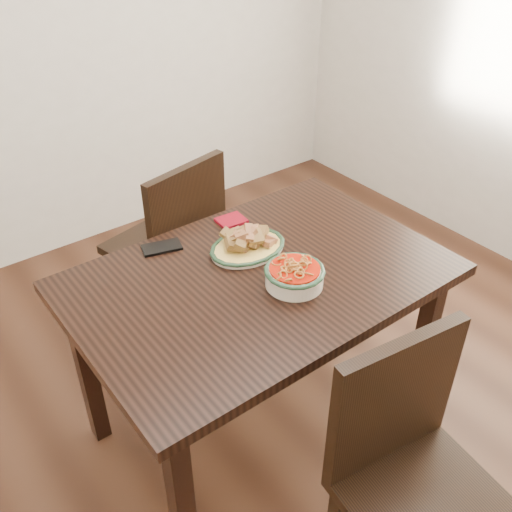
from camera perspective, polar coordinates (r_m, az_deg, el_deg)
floor at (r=2.47m, az=2.55°, el=-15.24°), size 3.50×3.50×0.00m
wall_back at (r=3.18m, az=-18.97°, el=22.40°), size 3.50×0.10×2.60m
dining_table at (r=1.97m, az=0.35°, el=-3.94°), size 1.25×0.83×0.75m
chair_far at (r=2.57m, az=-8.25°, el=1.60°), size 0.50×0.50×0.89m
chair_near at (r=1.75m, az=15.27°, el=-19.72°), size 0.47×0.47×0.89m
fish_plate at (r=2.00m, az=-0.85°, el=1.64°), size 0.28×0.22×0.11m
noodle_bowl at (r=1.85m, az=3.87°, el=-1.77°), size 0.20×0.20×0.08m
smartphone at (r=2.06m, az=-9.40°, el=0.87°), size 0.15×0.11×0.01m
napkin at (r=2.19m, az=-2.49°, el=3.56°), size 0.11×0.10×0.01m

